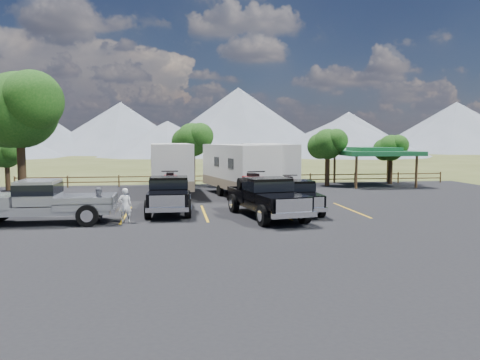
{
  "coord_description": "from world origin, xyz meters",
  "views": [
    {
      "loc": [
        -3.51,
        -20.19,
        3.9
      ],
      "look_at": [
        0.13,
        5.81,
        1.6
      ],
      "focal_mm": 35.0,
      "sensor_mm": 36.0,
      "label": 1
    }
  ],
  "objects": [
    {
      "name": "rig_center",
      "position": [
        0.93,
        2.38,
        1.1
      ],
      "size": [
        3.29,
        6.88,
        2.21
      ],
      "rotation": [
        0.0,
        0.0,
        0.19
      ],
      "color": "black",
      "rests_on": "asphalt_lot"
    },
    {
      "name": "tree_ne_a",
      "position": [
        8.97,
        17.01,
        3.48
      ],
      "size": [
        3.11,
        2.92,
        4.76
      ],
      "color": "black",
      "rests_on": "ground"
    },
    {
      "name": "pavilion",
      "position": [
        13.0,
        17.0,
        2.79
      ],
      "size": [
        6.2,
        6.2,
        3.22
      ],
      "color": "brown",
      "rests_on": "ground"
    },
    {
      "name": "ground",
      "position": [
        0.0,
        0.0,
        0.0
      ],
      "size": [
        320.0,
        320.0,
        0.0
      ],
      "primitive_type": "plane",
      "color": "#404B1F",
      "rests_on": "ground"
    },
    {
      "name": "tree_ne_b",
      "position": [
        14.98,
        18.01,
        3.13
      ],
      "size": [
        2.77,
        2.59,
        4.27
      ],
      "color": "black",
      "rests_on": "ground"
    },
    {
      "name": "asphalt_lot",
      "position": [
        0.0,
        3.0,
        0.02
      ],
      "size": [
        44.0,
        34.0,
        0.04
      ],
      "primitive_type": "cube",
      "color": "black",
      "rests_on": "ground"
    },
    {
      "name": "rig_left",
      "position": [
        -3.81,
        4.78,
        1.06
      ],
      "size": [
        2.34,
        6.36,
        2.11
      ],
      "rotation": [
        0.0,
        0.0,
        -0.02
      ],
      "color": "black",
      "rests_on": "asphalt_lot"
    },
    {
      "name": "rig_right",
      "position": [
        2.81,
        3.88,
        0.95
      ],
      "size": [
        2.07,
        5.69,
        1.89
      ],
      "rotation": [
        0.0,
        0.0,
        -0.02
      ],
      "color": "black",
      "rests_on": "asphalt_lot"
    },
    {
      "name": "trailer_left",
      "position": [
        -3.78,
        12.71,
        1.9
      ],
      "size": [
        2.98,
        10.22,
        3.55
      ],
      "rotation": [
        0.0,
        0.0,
        0.04
      ],
      "color": "white",
      "rests_on": "asphalt_lot"
    },
    {
      "name": "pickup_silver",
      "position": [
        -9.49,
        2.0,
        1.08
      ],
      "size": [
        6.71,
        2.44,
        2.0
      ],
      "rotation": [
        0.0,
        0.0,
        -1.56
      ],
      "color": "#9EA1A7",
      "rests_on": "asphalt_lot"
    },
    {
      "name": "stall_lines",
      "position": [
        0.0,
        4.0,
        0.04
      ],
      "size": [
        12.12,
        5.5,
        0.01
      ],
      "color": "gold",
      "rests_on": "asphalt_lot"
    },
    {
      "name": "trailer_center",
      "position": [
        0.78,
        11.27,
        1.86
      ],
      "size": [
        4.41,
        10.03,
        3.48
      ],
      "rotation": [
        0.0,
        0.0,
        0.24
      ],
      "color": "white",
      "rests_on": "asphalt_lot"
    },
    {
      "name": "tree_nw_small",
      "position": [
        -16.02,
        17.01,
        2.78
      ],
      "size": [
        2.59,
        2.43,
        3.85
      ],
      "color": "black",
      "rests_on": "ground"
    },
    {
      "name": "person_b",
      "position": [
        -6.97,
        2.01,
        0.86
      ],
      "size": [
        0.94,
        0.83,
        1.64
      ],
      "primitive_type": "imported",
      "rotation": [
        0.0,
        0.0,
        0.3
      ],
      "color": "slate",
      "rests_on": "asphalt_lot"
    },
    {
      "name": "trailer_right",
      "position": [
        2.95,
        11.92,
        1.89
      ],
      "size": [
        2.72,
        10.13,
        3.53
      ],
      "rotation": [
        0.0,
        0.0,
        -0.0
      ],
      "color": "white",
      "rests_on": "asphalt_lot"
    },
    {
      "name": "mountain_range",
      "position": [
        -7.63,
        105.98,
        7.87
      ],
      "size": [
        209.0,
        71.0,
        20.0
      ],
      "color": "slate",
      "rests_on": "ground"
    },
    {
      "name": "rail_fence",
      "position": [
        2.0,
        18.5,
        0.61
      ],
      "size": [
        36.12,
        0.12,
        1.0
      ],
      "color": "brown",
      "rests_on": "ground"
    },
    {
      "name": "tree_north",
      "position": [
        -2.03,
        19.02,
        3.83
      ],
      "size": [
        3.46,
        3.24,
        5.25
      ],
      "color": "black",
      "rests_on": "ground"
    },
    {
      "name": "person_a",
      "position": [
        -5.81,
        1.77,
        0.85
      ],
      "size": [
        0.62,
        0.44,
        1.61
      ],
      "primitive_type": "imported",
      "rotation": [
        0.0,
        0.0,
        3.24
      ],
      "color": "white",
      "rests_on": "asphalt_lot"
    },
    {
      "name": "tree_big_nw",
      "position": [
        -12.55,
        9.03,
        5.6
      ],
      "size": [
        5.54,
        5.18,
        7.84
      ],
      "color": "black",
      "rests_on": "ground"
    }
  ]
}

